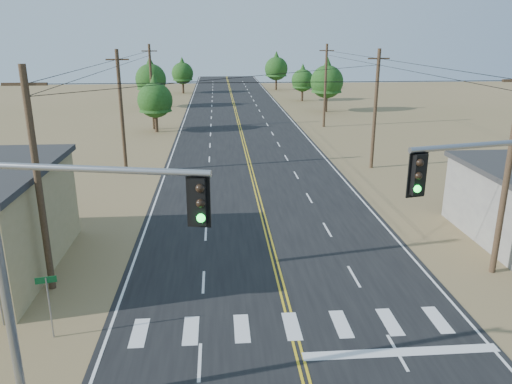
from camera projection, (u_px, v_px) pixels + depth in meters
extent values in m
cube|color=black|center=(253.00, 176.00, 40.77)|extent=(15.00, 200.00, 0.02)
cylinder|color=gray|center=(1.00, 309.00, 19.75)|extent=(0.06, 0.06, 1.50)
cylinder|color=#4C3826|center=(38.00, 184.00, 21.38)|extent=(0.30, 0.30, 10.00)
cube|color=#4C3826|center=(25.00, 84.00, 20.11)|extent=(1.80, 0.12, 0.12)
cylinder|color=#4C3826|center=(122.00, 113.00, 40.38)|extent=(0.30, 0.30, 10.00)
cube|color=#4C3826|center=(117.00, 60.00, 39.11)|extent=(1.80, 0.12, 0.12)
cylinder|color=#4C3826|center=(152.00, 88.00, 59.38)|extent=(0.30, 0.30, 10.00)
cube|color=#4C3826|center=(149.00, 51.00, 58.10)|extent=(1.80, 0.12, 0.12)
cylinder|color=#4C3826|center=(508.00, 174.00, 22.93)|extent=(0.30, 0.30, 10.00)
cylinder|color=#4C3826|center=(375.00, 110.00, 41.93)|extent=(0.30, 0.30, 10.00)
cube|color=#4C3826|center=(379.00, 59.00, 40.66)|extent=(1.80, 0.12, 0.12)
cylinder|color=#4C3826|center=(325.00, 86.00, 60.93)|extent=(0.30, 0.30, 10.00)
cube|color=#4C3826|center=(327.00, 51.00, 59.66)|extent=(1.80, 0.12, 0.12)
cylinder|color=gray|center=(7.00, 300.00, 14.24)|extent=(0.27, 0.27, 7.76)
cylinder|color=gray|center=(94.00, 169.00, 12.62)|extent=(5.99, 1.49, 0.18)
cube|color=black|center=(199.00, 201.00, 12.48)|extent=(0.45, 0.41, 1.22)
sphere|color=black|center=(200.00, 188.00, 12.18)|extent=(0.22, 0.22, 0.22)
sphere|color=black|center=(200.00, 203.00, 12.30)|extent=(0.22, 0.22, 0.22)
sphere|color=#0CE533|center=(201.00, 218.00, 12.42)|extent=(0.22, 0.22, 0.22)
cylinder|color=gray|center=(500.00, 143.00, 15.16)|extent=(6.24, 1.58, 0.18)
cube|color=black|center=(417.00, 174.00, 14.59)|extent=(0.46, 0.41, 1.23)
sphere|color=black|center=(420.00, 163.00, 14.28)|extent=(0.22, 0.22, 0.22)
sphere|color=black|center=(419.00, 176.00, 14.40)|extent=(0.22, 0.22, 0.22)
sphere|color=#0CE533|center=(417.00, 189.00, 14.51)|extent=(0.22, 0.22, 0.22)
cylinder|color=gray|center=(50.00, 308.00, 18.81)|extent=(0.06, 0.06, 2.54)
cube|color=#0A4B21|center=(46.00, 280.00, 18.45)|extent=(0.75, 0.19, 0.25)
cylinder|color=#3F2D1E|center=(156.00, 122.00, 58.82)|extent=(0.41, 0.41, 2.45)
cone|color=#1C4112|center=(155.00, 92.00, 57.79)|extent=(3.81, 3.81, 4.35)
sphere|color=#1C4112|center=(155.00, 100.00, 58.06)|extent=(4.08, 4.08, 4.08)
cylinder|color=#3F2D1E|center=(152.00, 98.00, 78.41)|extent=(0.39, 0.39, 2.85)
cone|color=#1C4112|center=(150.00, 73.00, 77.21)|extent=(4.43, 4.43, 5.06)
sphere|color=#1C4112|center=(151.00, 79.00, 77.52)|extent=(4.74, 4.74, 4.74)
cylinder|color=#3F2D1E|center=(183.00, 87.00, 97.14)|extent=(0.43, 0.43, 2.49)
cone|color=#1C4112|center=(182.00, 68.00, 96.09)|extent=(3.87, 3.87, 4.43)
sphere|color=#1C4112|center=(182.00, 73.00, 96.37)|extent=(4.15, 4.15, 4.15)
cylinder|color=#3F2D1E|center=(326.00, 102.00, 74.03)|extent=(0.45, 0.45, 2.87)
cone|color=#1C4112|center=(327.00, 75.00, 72.82)|extent=(4.47, 4.47, 5.11)
sphere|color=#1C4112|center=(327.00, 82.00, 73.13)|extent=(4.79, 4.79, 4.79)
cylinder|color=#3F2D1E|center=(302.00, 94.00, 86.06)|extent=(0.39, 0.39, 2.28)
cone|color=#1C4112|center=(303.00, 75.00, 85.10)|extent=(3.54, 3.54, 4.05)
sphere|color=#1C4112|center=(303.00, 80.00, 85.35)|extent=(3.80, 3.80, 3.80)
cylinder|color=#3F2D1E|center=(276.00, 83.00, 102.62)|extent=(0.41, 0.41, 2.81)
cone|color=#1C4112|center=(276.00, 64.00, 101.44)|extent=(4.37, 4.37, 5.00)
sphere|color=#1C4112|center=(276.00, 69.00, 101.75)|extent=(4.68, 4.68, 4.68)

